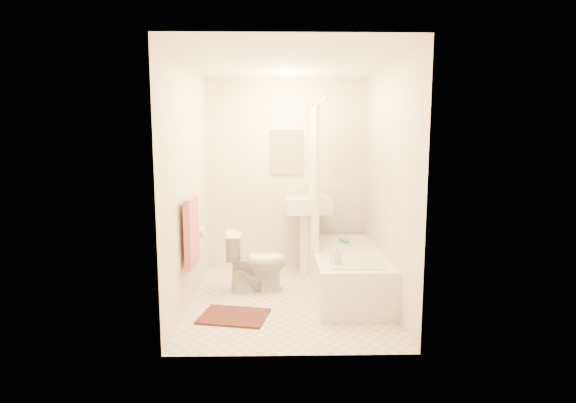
{
  "coord_description": "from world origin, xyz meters",
  "views": [
    {
      "loc": [
        -0.09,
        -4.47,
        1.66
      ],
      "look_at": [
        0.0,
        0.25,
        1.0
      ],
      "focal_mm": 28.0,
      "sensor_mm": 36.0,
      "label": 1
    }
  ],
  "objects_px": {
    "bathtub": "(347,272)",
    "bath_mat": "(234,316)",
    "soap_bottle": "(336,254)",
    "toilet": "(256,261)",
    "sink": "(307,232)"
  },
  "relations": [
    {
      "from": "bathtub",
      "to": "soap_bottle",
      "type": "height_order",
      "value": "soap_bottle"
    },
    {
      "from": "bathtub",
      "to": "bath_mat",
      "type": "height_order",
      "value": "bathtub"
    },
    {
      "from": "bathtub",
      "to": "toilet",
      "type": "bearing_deg",
      "value": 175.08
    },
    {
      "from": "toilet",
      "to": "bath_mat",
      "type": "height_order",
      "value": "toilet"
    },
    {
      "from": "toilet",
      "to": "bathtub",
      "type": "distance_m",
      "value": 1.0
    },
    {
      "from": "toilet",
      "to": "sink",
      "type": "bearing_deg",
      "value": -49.76
    },
    {
      "from": "sink",
      "to": "soap_bottle",
      "type": "height_order",
      "value": "sink"
    },
    {
      "from": "toilet",
      "to": "soap_bottle",
      "type": "bearing_deg",
      "value": -133.35
    },
    {
      "from": "toilet",
      "to": "bath_mat",
      "type": "distance_m",
      "value": 0.84
    },
    {
      "from": "bath_mat",
      "to": "soap_bottle",
      "type": "bearing_deg",
      "value": 8.76
    },
    {
      "from": "bathtub",
      "to": "bath_mat",
      "type": "bearing_deg",
      "value": -150.02
    },
    {
      "from": "bath_mat",
      "to": "soap_bottle",
      "type": "xyz_separation_m",
      "value": [
        0.97,
        0.15,
        0.55
      ]
    },
    {
      "from": "toilet",
      "to": "soap_bottle",
      "type": "xyz_separation_m",
      "value": [
        0.8,
        -0.6,
        0.24
      ]
    },
    {
      "from": "bath_mat",
      "to": "toilet",
      "type": "bearing_deg",
      "value": 77.23
    },
    {
      "from": "soap_bottle",
      "to": "bathtub",
      "type": "bearing_deg",
      "value": 70.09
    }
  ]
}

